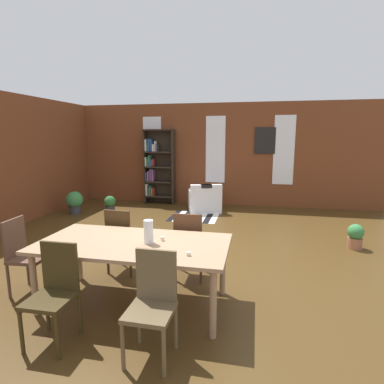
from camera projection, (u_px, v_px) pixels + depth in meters
name	position (u px, v px, depth m)	size (l,w,h in m)	color
ground_plane	(178.00, 264.00, 4.77)	(11.39, 11.39, 0.00)	#483215
back_wall_brick	(216.00, 155.00, 8.79)	(9.03, 0.12, 2.88)	brown
window_pane_0	(153.00, 149.00, 9.08)	(0.55, 0.02, 1.87)	white
window_pane_1	(215.00, 150.00, 8.70)	(0.55, 0.02, 1.87)	white
window_pane_2	(284.00, 150.00, 8.33)	(0.55, 0.02, 1.87)	white
dining_table	(133.00, 248.00, 3.52)	(2.17, 1.08, 0.76)	#9F7A5A
vase_on_table	(149.00, 232.00, 3.44)	(0.11, 0.11, 0.27)	silver
tealight_candle_0	(162.00, 239.00, 3.55)	(0.04, 0.04, 0.05)	silver
tealight_candle_1	(188.00, 254.00, 3.10)	(0.04, 0.04, 0.04)	silver
dining_chair_head_left	(24.00, 253.00, 3.83)	(0.43, 0.43, 0.95)	brown
dining_chair_near_right	(153.00, 301.00, 2.71)	(0.41, 0.41, 0.95)	brown
dining_chair_far_left	(122.00, 238.00, 4.38)	(0.43, 0.43, 0.95)	#3E2B15
dining_chair_far_right	(189.00, 243.00, 4.19)	(0.41, 0.41, 0.95)	#52301D
dining_chair_near_left	(54.00, 290.00, 2.91)	(0.40, 0.40, 0.95)	#362A12
bookshelf_tall	(157.00, 166.00, 8.95)	(0.88, 0.32, 2.16)	#2D2319
armchair_white	(205.00, 201.00, 8.11)	(1.01, 1.01, 0.75)	white
potted_plant_by_shelf	(75.00, 201.00, 7.83)	(0.42, 0.42, 0.58)	#333338
potted_plant_corner	(110.00, 203.00, 8.10)	(0.29, 0.29, 0.41)	#333338
potted_plant_window	(355.00, 236.00, 5.38)	(0.27, 0.27, 0.44)	#9E6042
striped_rug	(194.00, 217.00, 7.57)	(1.16, 1.08, 0.01)	black
framed_picture	(265.00, 141.00, 8.38)	(0.56, 0.03, 0.72)	black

